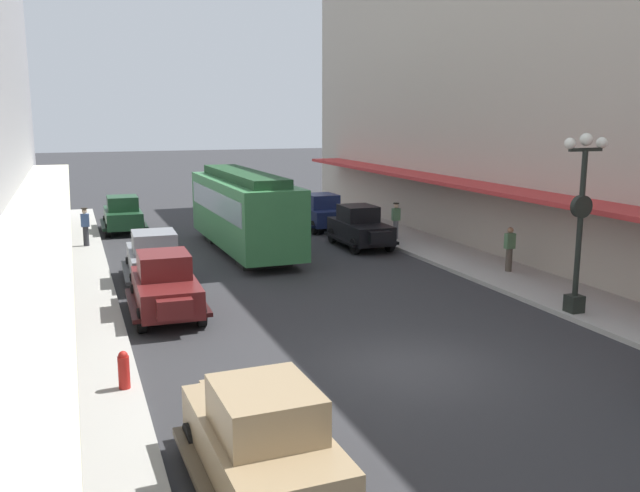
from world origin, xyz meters
The scene contains 14 objects.
ground_plane centered at (0.00, 0.00, 0.00)m, with size 200.00×200.00×0.00m, color #2D2D30.
sidewalk_left centered at (-7.50, 0.00, 0.07)m, with size 3.00×60.00×0.15m, color #A8A59E.
parked_car_0 centered at (4.78, 13.84, 0.94)m, with size 2.19×4.28×1.84m.
parked_car_1 centered at (-4.74, 6.20, 0.94)m, with size 2.22×4.29×1.84m.
parked_car_2 centered at (4.77, 18.97, 0.94)m, with size 2.14×4.26×1.84m.
parked_car_4 centered at (-4.64, -3.98, 0.94)m, with size 2.25×4.30×1.84m.
parked_car_5 centered at (-4.80, 21.54, 0.94)m, with size 2.19×4.28×1.84m.
parked_car_6 centered at (-4.56, 10.40, 0.94)m, with size 2.25×4.30×1.84m.
streetcar centered at (-0.30, 14.56, 1.90)m, with size 2.71×9.65×3.46m.
lamp_post_with_clock centered at (6.40, 1.94, 2.99)m, with size 1.42×0.44×5.16m.
fire_hydrant centered at (-6.35, 0.67, 0.56)m, with size 0.24×0.24×0.82m.
pedestrian_0 centered at (6.86, 14.46, 1.01)m, with size 0.36×0.28×1.67m.
pedestrian_2 centered at (-6.67, 17.57, 1.01)m, with size 0.36×0.28×1.67m.
pedestrian_3 centered at (7.76, 7.01, 0.99)m, with size 0.36×0.24×1.64m.
Camera 1 is at (-7.13, -13.33, 5.81)m, focal length 38.00 mm.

